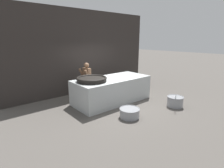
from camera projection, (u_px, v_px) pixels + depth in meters
ground_plane at (112, 101)px, 7.56m from camera, size 60.00×60.00×0.00m
back_wall at (85, 52)px, 8.63m from camera, size 7.76×0.24×3.95m
hearth_platform at (112, 90)px, 7.43m from camera, size 3.27×1.46×1.02m
giant_wok_near at (92, 79)px, 6.72m from camera, size 1.18×1.18×0.17m
cook at (87, 79)px, 7.76m from camera, size 0.37×0.58×1.61m
prep_bowl_vegetables at (175, 101)px, 6.91m from camera, size 0.76×0.64×0.65m
prep_bowl_meat at (130, 112)px, 5.96m from camera, size 0.70×0.70×0.32m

